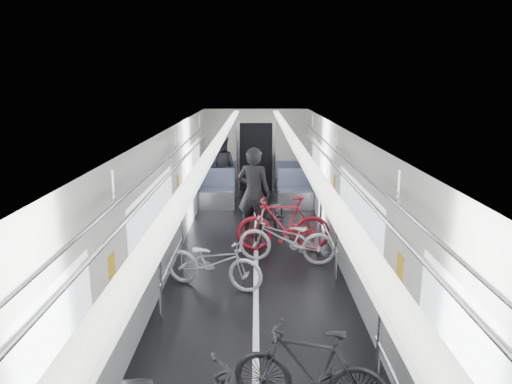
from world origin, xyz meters
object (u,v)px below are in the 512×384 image
(bike_right_near, at_px, (310,371))
(bike_right_mid, at_px, (286,239))
(bike_left_far, at_px, (214,262))
(person_standing, at_px, (254,193))
(bike_aisle, at_px, (271,217))
(person_seated, at_px, (221,167))
(bike_right_far, at_px, (283,224))

(bike_right_near, relative_size, bike_right_mid, 0.88)
(bike_left_far, bearing_deg, bike_right_near, -138.66)
(bike_left_far, relative_size, person_standing, 0.86)
(bike_aisle, bearing_deg, bike_right_mid, -59.77)
(bike_right_near, height_order, bike_aisle, bike_aisle)
(bike_right_mid, height_order, person_seated, person_seated)
(bike_right_near, relative_size, person_standing, 0.81)
(bike_aisle, bearing_deg, bike_right_far, -53.39)
(bike_left_far, xyz_separation_m, person_standing, (0.62, 2.41, 0.52))
(bike_left_far, xyz_separation_m, bike_aisle, (0.97, 2.31, 0.04))
(bike_right_mid, height_order, bike_right_far, bike_right_far)
(bike_right_mid, distance_m, person_standing, 1.61)
(bike_right_far, distance_m, person_standing, 1.08)
(bike_aisle, relative_size, person_seated, 1.00)
(bike_right_far, height_order, bike_aisle, bike_right_far)
(bike_right_far, distance_m, bike_aisle, 0.75)
(bike_left_far, height_order, person_standing, person_standing)
(bike_left_far, relative_size, bike_right_far, 0.91)
(bike_left_far, distance_m, person_standing, 2.54)
(person_standing, bearing_deg, bike_aisle, -179.46)
(bike_right_far, bearing_deg, person_standing, -145.64)
(bike_right_far, xyz_separation_m, bike_aisle, (-0.21, 0.72, -0.07))
(bike_right_mid, bearing_deg, bike_aisle, -159.04)
(bike_right_near, relative_size, bike_right_far, 0.86)
(person_seated, bearing_deg, bike_right_near, 106.51)
(bike_right_mid, bearing_deg, bike_right_far, -167.00)
(bike_right_near, height_order, person_seated, person_seated)
(person_standing, bearing_deg, bike_right_mid, 129.01)
(bike_right_mid, bearing_deg, bike_left_far, -39.92)
(bike_right_mid, distance_m, bike_right_far, 0.61)
(bike_right_mid, bearing_deg, person_seated, -151.07)
(bike_right_mid, height_order, person_standing, person_standing)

